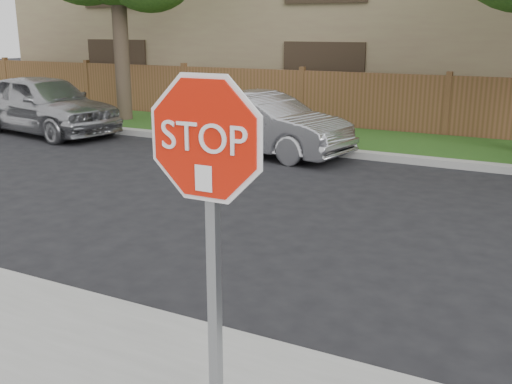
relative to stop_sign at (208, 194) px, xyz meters
The scene contains 8 objects.
ground 2.58m from the stop_sign, 125.36° to the left, with size 90.00×90.00×0.00m, color black.
far_curb 9.85m from the stop_sign, 96.23° to the left, with size 70.00×0.30×0.15m, color gray.
grass_strip 11.47m from the stop_sign, 95.32° to the left, with size 70.00×3.00×0.12m, color #1E4714.
fence 12.96m from the stop_sign, 94.66° to the left, with size 70.00×0.12×1.60m, color brown.
apartment_building 18.59m from the stop_sign, 93.25° to the left, with size 35.20×9.20×7.20m.
stop_sign is the anchor object (origin of this frame).
sedan_far_left 13.79m from the stop_sign, 140.82° to the left, with size 1.87×4.65×1.59m, color #A3A4A8.
sedan_left 10.06m from the stop_sign, 115.69° to the left, with size 1.45×4.15×1.37m, color #A0A0A4.
Camera 1 is at (2.82, -4.24, 2.74)m, focal length 42.00 mm.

